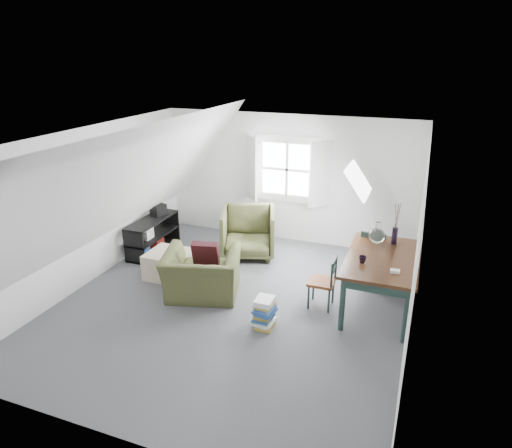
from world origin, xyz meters
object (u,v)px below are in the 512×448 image
at_px(dining_chair_far, 372,255).
at_px(magazine_stack, 265,313).
at_px(dining_chair_near, 324,281).
at_px(ottoman, 168,264).
at_px(armchair_near, 203,295).
at_px(media_shelf, 152,237).
at_px(dining_table, 382,264).
at_px(armchair_far, 248,254).

relative_size(dining_chair_far, magazine_stack, 2.20).
bearing_deg(magazine_stack, dining_chair_near, 51.97).
bearing_deg(ottoman, armchair_near, -25.16).
xyz_separation_m(ottoman, media_shelf, (-0.81, 0.77, 0.07)).
bearing_deg(dining_chair_near, dining_table, 115.45).
xyz_separation_m(armchair_near, dining_chair_far, (2.39, 1.39, 0.48)).
bearing_deg(dining_chair_far, dining_chair_near, 52.79).
bearing_deg(armchair_far, media_shelf, 177.21).
height_order(ottoman, dining_table, dining_table).
distance_m(armchair_far, magazine_stack, 2.42).
bearing_deg(armchair_far, armchair_near, -112.81).
bearing_deg(dining_chair_near, armchair_near, -70.63).
xyz_separation_m(dining_chair_near, media_shelf, (-3.48, 0.82, -0.12)).
bearing_deg(ottoman, armchair_far, 53.81).
bearing_deg(media_shelf, ottoman, -46.98).
distance_m(dining_table, magazine_stack, 1.83).
bearing_deg(magazine_stack, ottoman, 156.93).
distance_m(armchair_near, dining_table, 2.77).
xyz_separation_m(dining_chair_far, media_shelf, (-4.04, -0.23, -0.19)).
bearing_deg(armchair_near, armchair_far, -109.81).
distance_m(dining_table, dining_chair_near, 0.87).
height_order(armchair_near, dining_table, dining_table).
distance_m(dining_table, dining_chair_far, 0.88).
distance_m(armchair_far, dining_table, 2.84).
bearing_deg(armchair_near, magazine_stack, 142.11).
height_order(ottoman, media_shelf, media_shelf).
xyz_separation_m(armchair_near, media_shelf, (-1.65, 1.16, 0.29)).
xyz_separation_m(armchair_far, dining_chair_near, (1.73, -1.34, 0.42)).
xyz_separation_m(ottoman, dining_chair_far, (3.23, 1.00, 0.27)).
distance_m(armchair_far, dining_chair_near, 2.22).
bearing_deg(armchair_far, dining_chair_near, -57.16).
height_order(ottoman, magazine_stack, ottoman).
height_order(armchair_far, dining_table, dining_table).
distance_m(dining_chair_far, magazine_stack, 2.23).
xyz_separation_m(dining_table, media_shelf, (-4.26, 0.59, -0.44)).
bearing_deg(armchair_far, dining_table, -43.13).
relative_size(ottoman, dining_chair_near, 0.82).
bearing_deg(armchair_far, magazine_stack, -82.44).
relative_size(armchair_near, armchair_far, 1.14).
bearing_deg(dining_table, media_shelf, 170.71).
relative_size(dining_chair_far, media_shelf, 0.74).
bearing_deg(dining_chair_far, media_shelf, -5.82).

